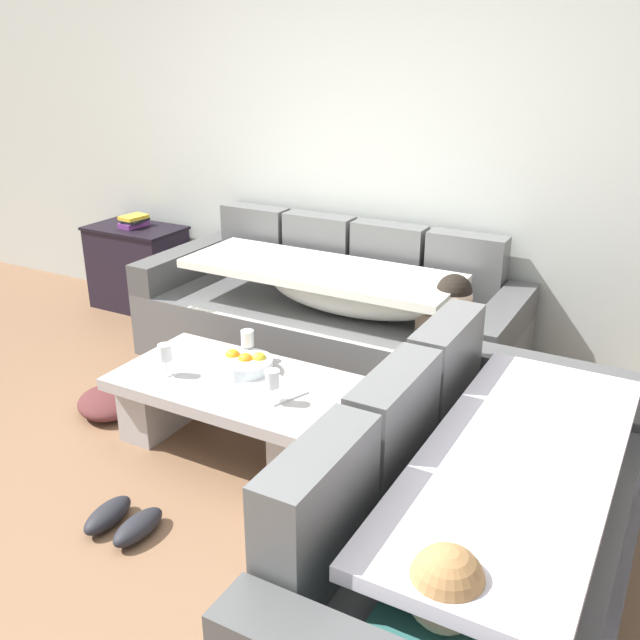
{
  "coord_description": "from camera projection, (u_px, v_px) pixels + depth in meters",
  "views": [
    {
      "loc": [
        1.87,
        -1.98,
        1.96
      ],
      "look_at": [
        0.18,
        1.08,
        0.55
      ],
      "focal_mm": 39.3,
      "sensor_mm": 36.0,
      "label": 1
    }
  ],
  "objects": [
    {
      "name": "pair_of_shoes",
      "position": [
        123.0,
        521.0,
        2.99
      ],
      "size": [
        0.3,
        0.28,
        0.09
      ],
      "color": "black",
      "rests_on": "ground_plane"
    },
    {
      "name": "back_wall",
      "position": [
        377.0,
        142.0,
        4.42
      ],
      "size": [
        9.0,
        0.1,
        2.7
      ],
      "primitive_type": "cube",
      "color": "beige",
      "rests_on": "ground_plane"
    },
    {
      "name": "couch_along_wall",
      "position": [
        332.0,
        318.0,
        4.4
      ],
      "size": [
        2.39,
        0.92,
        0.88
      ],
      "color": "#5A5B5B",
      "rests_on": "ground_plane"
    },
    {
      "name": "wine_glass_near_left",
      "position": [
        165.0,
        354.0,
        3.5
      ],
      "size": [
        0.07,
        0.07,
        0.17
      ],
      "color": "silver",
      "rests_on": "coffee_table"
    },
    {
      "name": "side_cabinet",
      "position": [
        139.0,
        267.0,
        5.4
      ],
      "size": [
        0.72,
        0.44,
        0.64
      ],
      "color": "black",
      "rests_on": "ground_plane"
    },
    {
      "name": "fruit_bowl",
      "position": [
        245.0,
        364.0,
        3.56
      ],
      "size": [
        0.28,
        0.28,
        0.1
      ],
      "color": "silver",
      "rests_on": "coffee_table"
    },
    {
      "name": "book_stack_on_cabinet",
      "position": [
        134.0,
        221.0,
        5.27
      ],
      "size": [
        0.17,
        0.23,
        0.08
      ],
      "color": "#72337F",
      "rests_on": "side_cabinet"
    },
    {
      "name": "wine_glass_far_back",
      "position": [
        247.0,
        340.0,
        3.66
      ],
      "size": [
        0.07,
        0.07,
        0.17
      ],
      "color": "silver",
      "rests_on": "coffee_table"
    },
    {
      "name": "couch_near_window",
      "position": [
        481.0,
        535.0,
        2.46
      ],
      "size": [
        0.92,
        2.02,
        0.88
      ],
      "rotation": [
        0.0,
        0.0,
        1.57
      ],
      "color": "#5A5B5B",
      "rests_on": "ground_plane"
    },
    {
      "name": "open_magazine",
      "position": [
        274.0,
        388.0,
        3.39
      ],
      "size": [
        0.34,
        0.29,
        0.01
      ],
      "primitive_type": "cube",
      "rotation": [
        0.0,
        0.0,
        -0.36
      ],
      "color": "white",
      "rests_on": "coffee_table"
    },
    {
      "name": "coffee_table",
      "position": [
        236.0,
        403.0,
        3.55
      ],
      "size": [
        1.2,
        0.68,
        0.38
      ],
      "color": "#A4A09F",
      "rests_on": "ground_plane"
    },
    {
      "name": "ground_plane",
      "position": [
        171.0,
        502.0,
        3.18
      ],
      "size": [
        14.0,
        14.0,
        0.0
      ],
      "primitive_type": "plane",
      "color": "brown"
    },
    {
      "name": "wine_glass_near_right",
      "position": [
        272.0,
        380.0,
        3.23
      ],
      "size": [
        0.07,
        0.07,
        0.17
      ],
      "color": "silver",
      "rests_on": "coffee_table"
    },
    {
      "name": "crumpled_garment",
      "position": [
        107.0,
        402.0,
        3.93
      ],
      "size": [
        0.51,
        0.5,
        0.12
      ],
      "primitive_type": "ellipsoid",
      "rotation": [
        0.0,
        0.0,
        2.46
      ],
      "color": "#4C2323",
      "rests_on": "ground_plane"
    }
  ]
}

